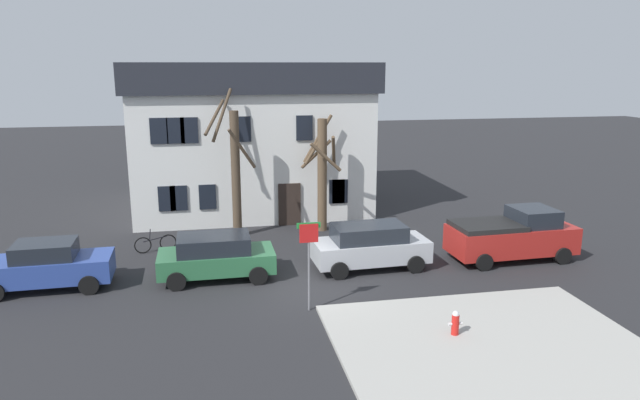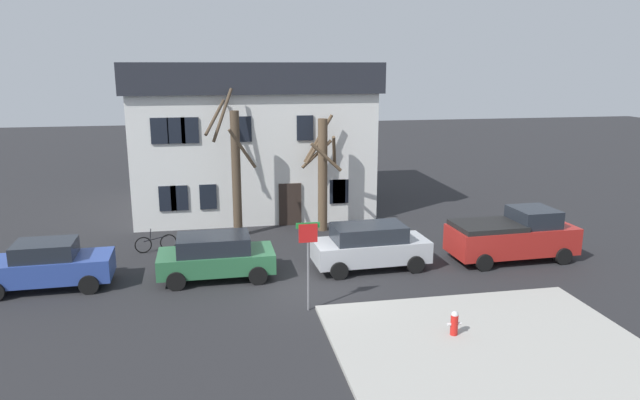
% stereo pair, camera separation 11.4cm
% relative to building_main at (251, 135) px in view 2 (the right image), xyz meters
% --- Properties ---
extents(ground_plane, '(120.00, 120.00, 0.00)m').
position_rel_building_main_xyz_m(ground_plane, '(1.03, -13.05, -3.99)').
color(ground_plane, '#262628').
extents(sidewalk_slab, '(8.75, 7.64, 0.12)m').
position_rel_building_main_xyz_m(sidewalk_slab, '(5.31, -18.56, -3.93)').
color(sidewalk_slab, '#A8A59E').
rests_on(sidewalk_slab, ground_plane).
extents(building_main, '(12.44, 9.46, 7.87)m').
position_rel_building_main_xyz_m(building_main, '(0.00, 0.00, 0.00)').
color(building_main, white).
rests_on(building_main, ground_plane).
extents(tree_bare_near, '(2.29, 2.28, 6.74)m').
position_rel_building_main_xyz_m(tree_bare_near, '(-1.16, -5.89, -0.81)').
color(tree_bare_near, '#4C3D2D').
rests_on(tree_bare_near, ground_plane).
extents(tree_bare_mid, '(1.72, 1.77, 5.48)m').
position_rel_building_main_xyz_m(tree_bare_mid, '(2.93, -5.68, -1.09)').
color(tree_bare_mid, brown).
rests_on(tree_bare_mid, ground_plane).
extents(car_blue_sedan, '(4.47, 2.07, 1.72)m').
position_rel_building_main_xyz_m(car_blue_sedan, '(-8.08, -11.16, -3.13)').
color(car_blue_sedan, '#2D4799').
rests_on(car_blue_sedan, ground_plane).
extents(car_green_wagon, '(4.25, 2.15, 1.66)m').
position_rel_building_main_xyz_m(car_green_wagon, '(-2.19, -11.27, -3.12)').
color(car_green_wagon, '#2D6B42').
rests_on(car_green_wagon, ground_plane).
extents(car_silver_wagon, '(4.52, 2.18, 1.76)m').
position_rel_building_main_xyz_m(car_silver_wagon, '(3.73, -11.30, -3.08)').
color(car_silver_wagon, '#B7BABF').
rests_on(car_silver_wagon, ground_plane).
extents(pickup_truck_red, '(5.12, 2.37, 2.10)m').
position_rel_building_main_xyz_m(pickup_truck_red, '(9.71, -11.35, -2.98)').
color(pickup_truck_red, '#AD231E').
rests_on(pickup_truck_red, ground_plane).
extents(fire_hydrant, '(0.42, 0.22, 0.73)m').
position_rel_building_main_xyz_m(fire_hydrant, '(4.53, -17.52, -3.49)').
color(fire_hydrant, red).
rests_on(fire_hydrant, sidewalk_slab).
extents(street_sign_pole, '(0.76, 0.07, 2.95)m').
position_rel_building_main_xyz_m(street_sign_pole, '(0.70, -14.77, -1.94)').
color(street_sign_pole, slate).
rests_on(street_sign_pole, ground_plane).
extents(bicycle_leaning, '(1.72, 0.41, 1.03)m').
position_rel_building_main_xyz_m(bicycle_leaning, '(-4.67, -7.62, -3.62)').
color(bicycle_leaning, black).
rests_on(bicycle_leaning, ground_plane).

